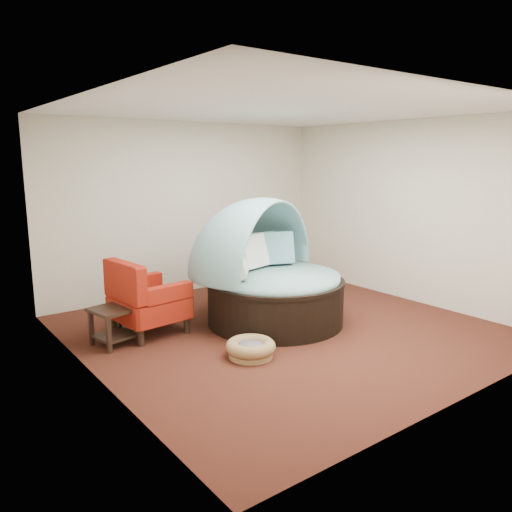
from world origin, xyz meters
TOP-DOWN VIEW (x-y plane):
  - floor at (0.00, 0.00)m, footprint 5.00×5.00m
  - wall_back at (0.00, 2.50)m, footprint 5.00×0.00m
  - wall_front at (0.00, -2.50)m, footprint 5.00×0.00m
  - wall_left at (-2.50, 0.00)m, footprint 0.00×5.00m
  - wall_right at (2.50, 0.00)m, footprint 0.00×5.00m
  - ceiling at (0.00, 0.00)m, footprint 5.00×5.00m
  - canopy_daybed at (0.03, 0.39)m, footprint 2.46×2.43m
  - pet_basket at (-0.91, -0.49)m, footprint 0.66×0.66m
  - red_armchair at (-1.53, 0.93)m, footprint 0.92×0.92m
  - side_table at (-2.00, 0.80)m, footprint 0.56×0.56m

SIDE VIEW (x-z plane):
  - floor at x=0.00m, z-range 0.00..0.00m
  - pet_basket at x=-0.91m, z-range 0.00..0.20m
  - side_table at x=-2.00m, z-range 0.07..0.53m
  - red_armchair at x=-1.53m, z-range -0.04..0.94m
  - canopy_daybed at x=0.03m, z-range -0.06..1.64m
  - wall_back at x=0.00m, z-range -1.10..3.90m
  - wall_front at x=0.00m, z-range -1.10..3.90m
  - wall_left at x=-2.50m, z-range -1.10..3.90m
  - wall_right at x=2.50m, z-range -1.10..3.90m
  - ceiling at x=0.00m, z-range 2.80..2.80m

